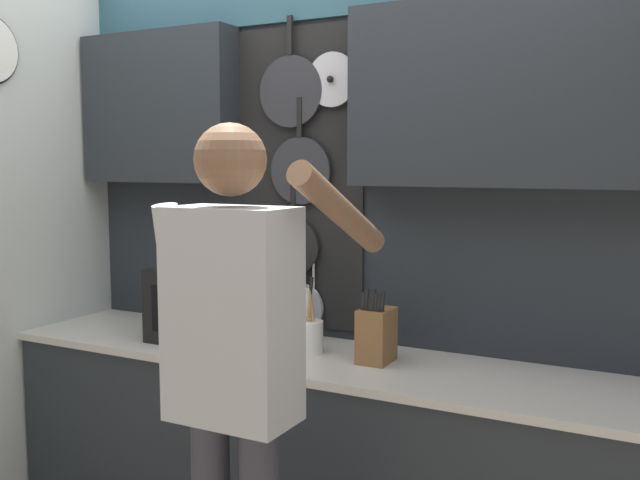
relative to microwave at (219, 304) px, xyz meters
The scene contains 6 objects.
base_cabinet_counter 0.76m from the microwave, ahead, with size 2.62×0.58×0.90m.
back_wall_unit 0.71m from the microwave, 26.74° to the left, with size 3.19×0.20×2.49m.
microwave is the anchor object (origin of this frame).
knife_block 0.71m from the microwave, ahead, with size 0.11×0.15×0.28m.
utensil_crock 0.43m from the microwave, ahead, with size 0.11×0.11×0.29m.
person 0.83m from the microwave, 50.68° to the right, with size 0.54×0.65×1.75m.
Camera 1 is at (1.28, -2.35, 1.63)m, focal length 40.00 mm.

